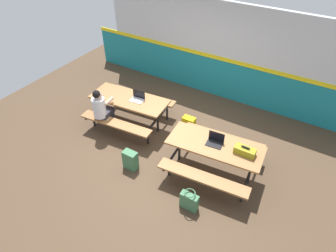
% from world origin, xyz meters
% --- Properties ---
extents(ground_plane, '(10.00, 10.00, 0.02)m').
position_xyz_m(ground_plane, '(0.00, 0.00, -0.01)').
color(ground_plane, '#4C3826').
extents(accent_backdrop, '(8.00, 0.14, 2.60)m').
position_xyz_m(accent_backdrop, '(0.00, 2.64, 1.25)').
color(accent_backdrop, teal).
rests_on(accent_backdrop, ground).
extents(picnic_table_left, '(1.94, 1.71, 0.74)m').
position_xyz_m(picnic_table_left, '(-1.22, 0.29, 0.57)').
color(picnic_table_left, '#9E6B3D').
rests_on(picnic_table_left, ground).
extents(picnic_table_right, '(1.94, 1.71, 0.74)m').
position_xyz_m(picnic_table_right, '(1.22, -0.14, 0.57)').
color(picnic_table_right, '#9E6B3D').
rests_on(picnic_table_right, ground).
extents(student_nearer, '(0.39, 0.53, 1.21)m').
position_xyz_m(student_nearer, '(-1.57, -0.30, 0.71)').
color(student_nearer, '#2D2D38').
rests_on(student_nearer, ground).
extents(laptop_silver, '(0.34, 0.25, 0.22)m').
position_xyz_m(laptop_silver, '(-1.00, 0.35, 0.79)').
color(laptop_silver, silver).
rests_on(laptop_silver, picnic_table_left).
extents(laptop_dark, '(0.34, 0.25, 0.22)m').
position_xyz_m(laptop_dark, '(1.19, -0.11, 0.79)').
color(laptop_dark, black).
rests_on(laptop_dark, picnic_table_right).
extents(toolbox_grey, '(0.40, 0.18, 0.18)m').
position_xyz_m(toolbox_grey, '(1.79, -0.09, 0.81)').
color(toolbox_grey, olive).
rests_on(toolbox_grey, picnic_table_right).
extents(backpack_dark, '(0.30, 0.22, 0.44)m').
position_xyz_m(backpack_dark, '(0.20, 0.72, 0.22)').
color(backpack_dark, yellow).
rests_on(backpack_dark, ground).
extents(tote_bag_bright, '(0.34, 0.21, 0.43)m').
position_xyz_m(tote_bag_bright, '(1.24, -1.21, 0.19)').
color(tote_bag_bright, '#3F724C').
rests_on(tote_bag_bright, ground).
extents(satchel_spare, '(0.30, 0.22, 0.44)m').
position_xyz_m(satchel_spare, '(-0.30, -0.95, 0.22)').
color(satchel_spare, '#3F724C').
rests_on(satchel_spare, ground).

